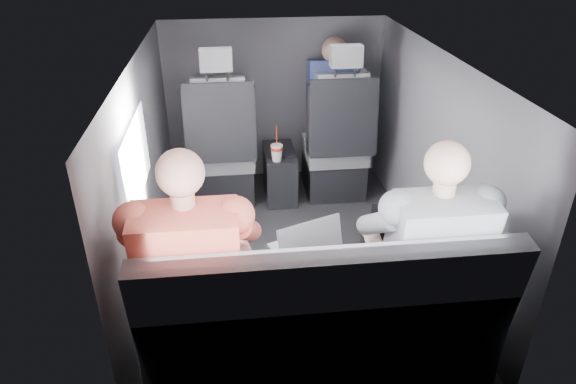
{
  "coord_description": "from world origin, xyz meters",
  "views": [
    {
      "loc": [
        -0.37,
        -2.86,
        2.04
      ],
      "look_at": [
        -0.04,
        -0.05,
        0.53
      ],
      "focal_mm": 32.0,
      "sensor_mm": 36.0,
      "label": 1
    }
  ],
  "objects": [
    {
      "name": "seatbelt",
      "position": [
        0.45,
        0.67,
        0.8
      ],
      "size": [
        0.35,
        0.11,
        0.59
      ],
      "primitive_type": "cube",
      "rotation": [
        -0.14,
        0.49,
        0.0
      ],
      "color": "black",
      "rests_on": "front_seat_right"
    },
    {
      "name": "passenger_front_right",
      "position": [
        0.45,
        1.1,
        0.75
      ],
      "size": [
        0.4,
        0.4,
        0.8
      ],
      "color": "navy",
      "rests_on": "front_seat_right"
    },
    {
      "name": "panel_left",
      "position": [
        -0.9,
        0.0,
        0.68
      ],
      "size": [
        0.02,
        2.6,
        1.35
      ],
      "primitive_type": "cube",
      "color": "#56565B",
      "rests_on": "floor"
    },
    {
      "name": "laptop_white",
      "position": [
        -0.55,
        -0.76,
        0.64
      ],
      "size": [
        0.39,
        0.39,
        0.26
      ],
      "color": "silver",
      "rests_on": "passenger_rear_left"
    },
    {
      "name": "center_console",
      "position": [
        0.0,
        0.88,
        0.2
      ],
      "size": [
        0.24,
        0.48,
        0.41
      ],
      "color": "black",
      "rests_on": "floor"
    },
    {
      "name": "passenger_rear_left",
      "position": [
        -0.57,
        -0.97,
        0.65
      ],
      "size": [
        0.54,
        0.65,
        1.28
      ],
      "color": "#36363B",
      "rests_on": "rear_bench"
    },
    {
      "name": "side_window",
      "position": [
        -0.88,
        -0.3,
        0.9
      ],
      "size": [
        0.02,
        0.75,
        0.42
      ],
      "primitive_type": "cube",
      "color": "white",
      "rests_on": "panel_left"
    },
    {
      "name": "floor",
      "position": [
        0.0,
        0.0,
        0.0
      ],
      "size": [
        2.6,
        2.6,
        0.0
      ],
      "primitive_type": "plane",
      "color": "black",
      "rests_on": "ground"
    },
    {
      "name": "soda_cup",
      "position": [
        -0.04,
        0.7,
        0.47
      ],
      "size": [
        0.09,
        0.09,
        0.28
      ],
      "color": "white",
      "rests_on": "center_console"
    },
    {
      "name": "panel_front",
      "position": [
        0.0,
        1.3,
        0.68
      ],
      "size": [
        1.8,
        0.02,
        1.35
      ],
      "primitive_type": "cube",
      "color": "#56565B",
      "rests_on": "floor"
    },
    {
      "name": "front_seat_right",
      "position": [
        0.45,
        0.84,
        0.4
      ],
      "size": [
        0.52,
        0.58,
        1.26
      ],
      "color": "black",
      "rests_on": "floor"
    },
    {
      "name": "rear_bench",
      "position": [
        0.0,
        -1.06,
        0.31
      ],
      "size": [
        1.6,
        0.57,
        0.92
      ],
      "color": "slate",
      "rests_on": "floor"
    },
    {
      "name": "laptop_silver",
      "position": [
        -0.03,
        -0.81,
        0.63
      ],
      "size": [
        0.39,
        0.4,
        0.23
      ],
      "color": "#B3B3B7",
      "rests_on": "rear_bench"
    },
    {
      "name": "panel_right",
      "position": [
        0.9,
        0.0,
        0.68
      ],
      "size": [
        0.02,
        2.6,
        1.35
      ],
      "primitive_type": "cube",
      "color": "#56565B",
      "rests_on": "floor"
    },
    {
      "name": "panel_back",
      "position": [
        0.0,
        -1.3,
        0.68
      ],
      "size": [
        1.8,
        0.02,
        1.35
      ],
      "primitive_type": "cube",
      "color": "#56565B",
      "rests_on": "floor"
    },
    {
      "name": "ceiling",
      "position": [
        0.0,
        0.0,
        1.35
      ],
      "size": [
        2.6,
        2.6,
        0.0
      ],
      "primitive_type": "plane",
      "rotation": [
        3.14,
        0.0,
        0.0
      ],
      "color": "#B2B2AD",
      "rests_on": "panel_back"
    },
    {
      "name": "passenger_rear_right",
      "position": [
        0.49,
        -0.97,
        0.64
      ],
      "size": [
        0.53,
        0.64,
        1.26
      ],
      "color": "navy",
      "rests_on": "rear_bench"
    },
    {
      "name": "front_seat_left",
      "position": [
        -0.45,
        0.84,
        0.4
      ],
      "size": [
        0.52,
        0.58,
        1.26
      ],
      "color": "black",
      "rests_on": "floor"
    },
    {
      "name": "laptop_black",
      "position": [
        0.44,
        -0.76,
        0.64
      ],
      "size": [
        0.41,
        0.41,
        0.26
      ],
      "color": "black",
      "rests_on": "passenger_rear_right"
    }
  ]
}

